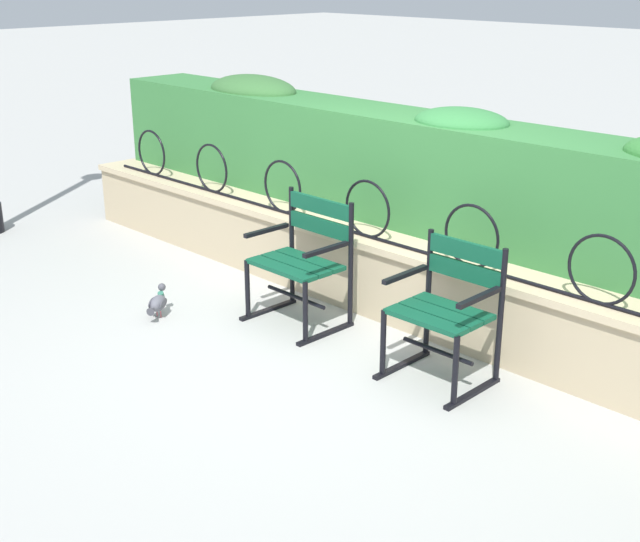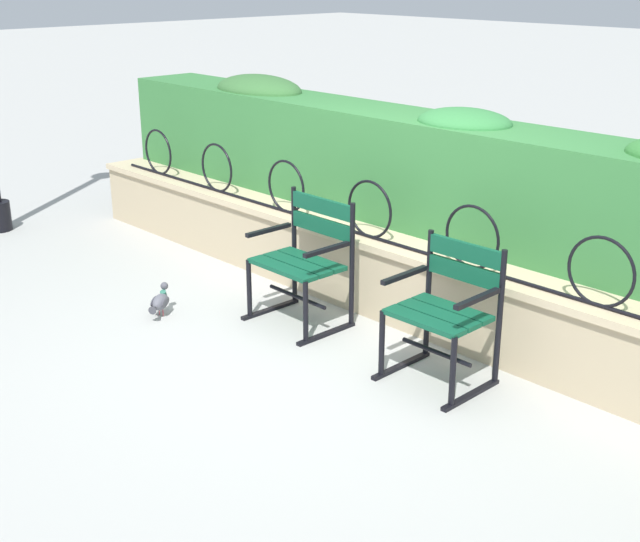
# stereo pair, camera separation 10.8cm
# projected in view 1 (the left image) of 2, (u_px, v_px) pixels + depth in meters

# --- Properties ---
(ground_plane) EXTENTS (60.00, 60.00, 0.00)m
(ground_plane) POSITION_uv_depth(u_px,v_px,m) (308.00, 354.00, 5.53)
(ground_plane) COLOR #ADADA8
(stone_wall) EXTENTS (7.33, 0.41, 0.56)m
(stone_wall) POSITION_uv_depth(u_px,v_px,m) (399.00, 280.00, 6.02)
(stone_wall) COLOR tan
(stone_wall) RESTS_ON ground
(iron_arch_fence) EXTENTS (6.79, 0.02, 0.42)m
(iron_arch_fence) POSITION_uv_depth(u_px,v_px,m) (371.00, 214.00, 5.96)
(iron_arch_fence) COLOR black
(iron_arch_fence) RESTS_ON stone_wall
(hedge_row) EXTENTS (7.19, 0.63, 0.93)m
(hedge_row) POSITION_uv_depth(u_px,v_px,m) (446.00, 170.00, 6.10)
(hedge_row) COLOR #387A3D
(hedge_row) RESTS_ON stone_wall
(park_chair_left) EXTENTS (0.64, 0.52, 0.89)m
(park_chair_left) POSITION_uv_depth(u_px,v_px,m) (304.00, 257.00, 5.90)
(park_chair_left) COLOR #0F4C33
(park_chair_left) RESTS_ON ground
(park_chair_right) EXTENTS (0.58, 0.53, 0.85)m
(park_chair_right) POSITION_uv_depth(u_px,v_px,m) (447.00, 307.00, 5.07)
(park_chair_right) COLOR #0F4C33
(park_chair_right) RESTS_ON ground
(pigeon_near_chairs) EXTENTS (0.21, 0.26, 0.22)m
(pigeon_near_chairs) POSITION_uv_depth(u_px,v_px,m) (158.00, 303.00, 6.07)
(pigeon_near_chairs) COLOR #5B5B66
(pigeon_near_chairs) RESTS_ON ground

